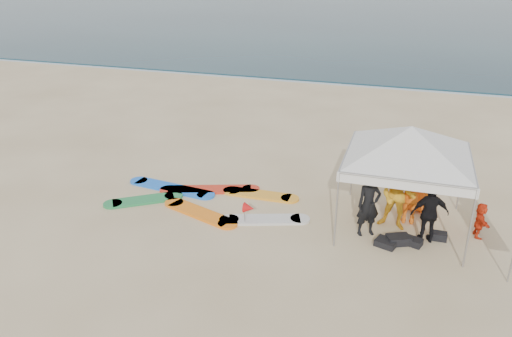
{
  "coord_description": "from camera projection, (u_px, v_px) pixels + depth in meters",
  "views": [
    {
      "loc": [
        3.64,
        -9.48,
        6.68
      ],
      "look_at": [
        -0.19,
        2.6,
        1.2
      ],
      "focal_mm": 35.0,
      "sensor_mm": 36.0,
      "label": 1
    }
  ],
  "objects": [
    {
      "name": "ground",
      "position": [
        231.0,
        256.0,
        11.96
      ],
      "size": [
        120.0,
        120.0,
        0.0
      ],
      "primitive_type": "plane",
      "color": "beige",
      "rests_on": "ground"
    },
    {
      "name": "ocean",
      "position": [
        391.0,
        9.0,
        64.45
      ],
      "size": [
        160.0,
        84.0,
        0.08
      ],
      "primitive_type": "cube",
      "color": "#0C2633",
      "rests_on": "ground"
    },
    {
      "name": "shoreline_foam",
      "position": [
        343.0,
        83.0,
        27.88
      ],
      "size": [
        160.0,
        1.2,
        0.01
      ],
      "primitive_type": "cube",
      "color": "silver",
      "rests_on": "ground"
    },
    {
      "name": "person_black_a",
      "position": [
        369.0,
        205.0,
        12.58
      ],
      "size": [
        0.74,
        0.66,
        1.7
      ],
      "primitive_type": "imported",
      "rotation": [
        0.0,
        0.0,
        0.52
      ],
      "color": "black",
      "rests_on": "ground"
    },
    {
      "name": "person_yellow",
      "position": [
        398.0,
        196.0,
        12.84
      ],
      "size": [
        1.02,
        0.85,
        1.87
      ],
      "primitive_type": "imported",
      "rotation": [
        0.0,
        0.0,
        -0.17
      ],
      "color": "gold",
      "rests_on": "ground"
    },
    {
      "name": "person_orange_a",
      "position": [
        411.0,
        191.0,
        13.14
      ],
      "size": [
        1.18,
        0.68,
        1.82
      ],
      "primitive_type": "imported",
      "rotation": [
        0.0,
        0.0,
        3.14
      ],
      "color": "orange",
      "rests_on": "ground"
    },
    {
      "name": "person_black_b",
      "position": [
        430.0,
        213.0,
        12.28
      ],
      "size": [
        1.0,
        0.62,
        1.58
      ],
      "primitive_type": "imported",
      "rotation": [
        0.0,
        0.0,
        3.41
      ],
      "color": "black",
      "rests_on": "ground"
    },
    {
      "name": "person_orange_b",
      "position": [
        421.0,
        179.0,
        13.76
      ],
      "size": [
        1.05,
        0.82,
        1.91
      ],
      "primitive_type": "imported",
      "rotation": [
        0.0,
        0.0,
        2.89
      ],
      "color": "orange",
      "rests_on": "ground"
    },
    {
      "name": "person_seated",
      "position": [
        480.0,
        220.0,
        12.62
      ],
      "size": [
        0.39,
        0.9,
        0.94
      ],
      "primitive_type": "imported",
      "rotation": [
        0.0,
        0.0,
        1.7
      ],
      "color": "red",
      "rests_on": "ground"
    },
    {
      "name": "canopy_tent",
      "position": [
        412.0,
        127.0,
        12.18
      ],
      "size": [
        4.24,
        4.24,
        3.2
      ],
      "color": "#A5A5A8",
      "rests_on": "ground"
    },
    {
      "name": "marker_pennant",
      "position": [
        249.0,
        208.0,
        13.16
      ],
      "size": [
        0.28,
        0.28,
        0.64
      ],
      "color": "#A5A5A8",
      "rests_on": "ground"
    },
    {
      "name": "gear_pile",
      "position": [
        404.0,
        240.0,
        12.44
      ],
      "size": [
        1.75,
        1.1,
        0.22
      ],
      "color": "black",
      "rests_on": "ground"
    },
    {
      "name": "surfboard_spread",
      "position": [
        206.0,
        199.0,
        14.64
      ],
      "size": [
        5.59,
        2.74,
        0.07
      ],
      "color": "orange",
      "rests_on": "ground"
    }
  ]
}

